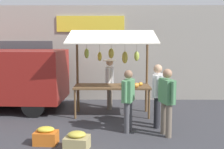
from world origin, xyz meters
The scene contains 9 objects.
ground_plane centered at (0.00, 0.00, 0.00)m, with size 40.00×40.00×0.00m, color #38383D.
street_backdrop centered at (0.07, -2.20, 1.70)m, with size 9.00×0.30×3.40m.
market_stall centered at (-0.03, -0.03, 1.54)m, with size 2.50×1.46×2.50m.
vendor_with_sunhat centered at (0.08, -0.75, 0.94)m, with size 0.41×0.69×1.60m.
shopper_with_shopping_bag centered at (-1.28, 1.77, 0.91)m, with size 0.34×0.66×1.58m.
shopper_with_ponytail centered at (-0.40, 1.47, 0.86)m, with size 0.34×0.64×1.51m.
shopper_in_grey_tee centered at (-1.16, 1.09, 0.93)m, with size 0.32×0.68×1.61m.
produce_crate_near centered at (0.70, 2.62, 0.17)m, with size 0.55×0.49×0.38m.
produce_crate_side centered at (1.41, 2.33, 0.18)m, with size 0.51×0.38×0.39m.
Camera 1 is at (-0.06, 8.28, 2.31)m, focal length 46.11 mm.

